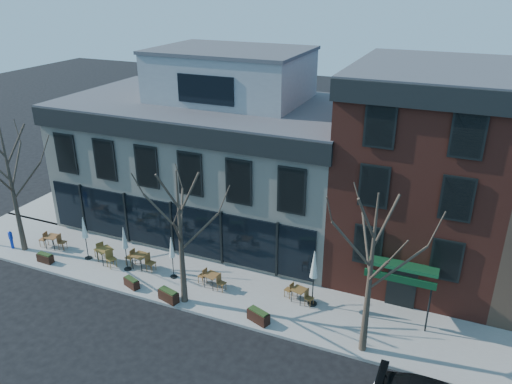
% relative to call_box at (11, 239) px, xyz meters
% --- Properties ---
extents(ground, '(120.00, 120.00, 0.00)m').
position_rel_call_box_xyz_m(ground, '(9.28, 3.38, -0.76)').
color(ground, black).
rests_on(ground, ground).
extents(sidewalk_front, '(33.50, 4.70, 0.15)m').
position_rel_call_box_xyz_m(sidewalk_front, '(12.53, 1.23, -0.69)').
color(sidewalk_front, gray).
rests_on(sidewalk_front, ground).
extents(sidewalk_side, '(4.50, 12.00, 0.15)m').
position_rel_call_box_xyz_m(sidewalk_side, '(-1.97, 9.38, -0.69)').
color(sidewalk_side, gray).
rests_on(sidewalk_side, ground).
extents(corner_building, '(18.39, 10.39, 11.10)m').
position_rel_call_box_xyz_m(corner_building, '(9.36, 8.44, 3.96)').
color(corner_building, beige).
rests_on(corner_building, ground).
extents(red_brick_building, '(8.20, 11.78, 11.18)m').
position_rel_call_box_xyz_m(red_brick_building, '(22.28, 8.36, 4.87)').
color(red_brick_building, maroon).
rests_on(red_brick_building, ground).
extents(tree_corner, '(3.93, 3.98, 7.92)m').
position_rel_call_box_xyz_m(tree_corner, '(0.80, 0.17, 3.49)').
color(tree_corner, '#382B21').
rests_on(tree_corner, sidewalk_front).
extents(tree_mid, '(3.50, 3.55, 7.04)m').
position_rel_call_box_xyz_m(tree_mid, '(12.30, -0.53, 3.03)').
color(tree_mid, '#382B21').
rests_on(tree_mid, sidewalk_front).
extents(tree_right, '(3.72, 3.77, 7.48)m').
position_rel_call_box_xyz_m(tree_right, '(21.30, -0.53, 3.26)').
color(tree_right, '#382B21').
rests_on(tree_right, sidewalk_front).
extents(call_box, '(0.23, 0.23, 1.16)m').
position_rel_call_box_xyz_m(call_box, '(0.00, 0.00, 0.00)').
color(call_box, '#0D2BA9').
rests_on(call_box, sidewalk_front).
extents(cafe_set_0, '(1.82, 0.79, 0.94)m').
position_rel_call_box_xyz_m(cafe_set_0, '(2.22, 1.03, -0.13)').
color(cafe_set_0, brown).
rests_on(cafe_set_0, sidewalk_front).
extents(cafe_set_1, '(2.01, 1.25, 1.04)m').
position_rel_call_box_xyz_m(cafe_set_1, '(6.21, 0.91, -0.08)').
color(cafe_set_1, brown).
rests_on(cafe_set_1, sidewalk_front).
extents(cafe_set_2, '(1.95, 0.82, 1.02)m').
position_rel_call_box_xyz_m(cafe_set_2, '(8.42, 1.20, -0.09)').
color(cafe_set_2, brown).
rests_on(cafe_set_2, sidewalk_front).
extents(cafe_set_3, '(1.77, 0.81, 0.91)m').
position_rel_call_box_xyz_m(cafe_set_3, '(12.97, 1.13, -0.14)').
color(cafe_set_3, brown).
rests_on(cafe_set_3, sidewalk_front).
extents(cafe_set_5, '(1.70, 0.82, 0.87)m').
position_rel_call_box_xyz_m(cafe_set_5, '(17.58, 1.72, -0.17)').
color(cafe_set_5, brown).
rests_on(cafe_set_5, sidewalk_front).
extents(umbrella_0, '(0.42, 0.42, 2.63)m').
position_rel_call_box_xyz_m(umbrella_0, '(5.01, 0.85, 1.24)').
color(umbrella_0, black).
rests_on(umbrella_0, sidewalk_front).
extents(umbrella_1, '(0.42, 0.42, 2.64)m').
position_rel_call_box_xyz_m(umbrella_1, '(7.84, 0.76, 1.25)').
color(umbrella_1, black).
rests_on(umbrella_1, sidewalk_front).
extents(umbrella_2, '(0.39, 0.39, 2.44)m').
position_rel_call_box_xyz_m(umbrella_2, '(10.62, 1.11, 1.11)').
color(umbrella_2, black).
rests_on(umbrella_2, sidewalk_front).
extents(umbrella_4, '(0.49, 0.49, 3.03)m').
position_rel_call_box_xyz_m(umbrella_4, '(18.28, 1.74, 1.53)').
color(umbrella_4, black).
rests_on(umbrella_4, sidewalk_front).
extents(planter_0, '(0.98, 0.42, 0.54)m').
position_rel_call_box_xyz_m(planter_0, '(3.03, -0.44, -0.34)').
color(planter_0, black).
rests_on(planter_0, sidewalk_front).
extents(planter_1, '(1.01, 0.67, 0.52)m').
position_rel_call_box_xyz_m(planter_1, '(9.09, -0.56, -0.35)').
color(planter_1, black).
rests_on(planter_1, sidewalk_front).
extents(planter_2, '(1.18, 0.71, 0.62)m').
position_rel_call_box_xyz_m(planter_2, '(11.53, -0.82, -0.30)').
color(planter_2, black).
rests_on(planter_2, sidewalk_front).
extents(planter_3, '(1.20, 0.80, 0.62)m').
position_rel_call_box_xyz_m(planter_3, '(16.35, -0.57, -0.30)').
color(planter_3, black).
rests_on(planter_3, sidewalk_front).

